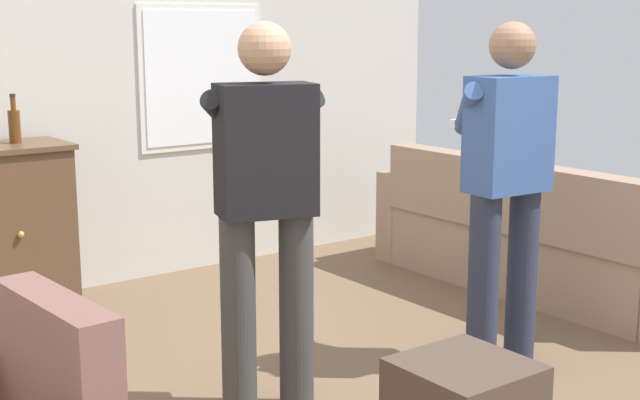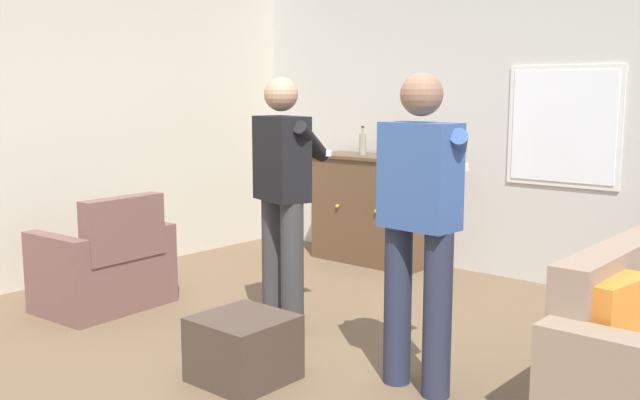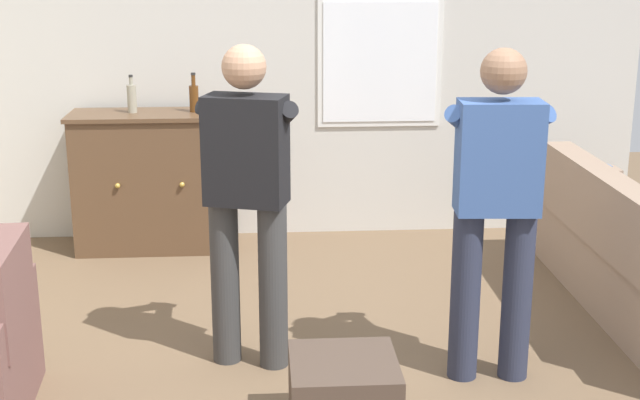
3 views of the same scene
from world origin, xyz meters
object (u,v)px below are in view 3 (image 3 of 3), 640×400
sideboard_cabinet (154,181)px  ottoman (344,397)px  person_standing_left (248,192)px  bottle_liquor_amber (132,98)px  couch (631,261)px  bottle_wine_green (194,97)px  person_standing_right (496,200)px

sideboard_cabinet → ottoman: 2.95m
person_standing_left → ottoman: bearing=-61.3°
bottle_liquor_amber → ottoman: size_ratio=0.56×
couch → ottoman: couch is taller
sideboard_cabinet → bottle_liquor_amber: 0.62m
bottle_wine_green → person_standing_right: (1.61, -2.20, -0.17)m
bottle_wine_green → couch: bearing=-28.7°
bottle_wine_green → person_standing_left: person_standing_left is taller
ottoman → person_standing_left: (-0.42, 0.77, 0.76)m
couch → person_standing_left: bearing=-167.5°
bottle_liquor_amber → person_standing_right: bearing=-47.0°
bottle_wine_green → person_standing_left: bearing=-78.5°
couch → bottle_liquor_amber: size_ratio=8.66×
couch → person_standing_right: (-1.05, -0.74, 0.61)m
ottoman → person_standing_right: bearing=33.8°
bottle_wine_green → ottoman: 3.00m
bottle_wine_green → bottle_liquor_amber: (-0.44, -0.00, -0.00)m
couch → sideboard_cabinet: 3.30m
bottle_liquor_amber → couch: bearing=-25.1°
ottoman → couch: bearing=34.7°
person_standing_right → sideboard_cabinet: bearing=131.4°
sideboard_cabinet → bottle_wine_green: (0.31, 0.02, 0.61)m
couch → bottle_liquor_amber: 3.51m
couch → person_standing_right: 1.42m
couch → bottle_liquor_amber: (-3.10, 1.45, 0.78)m
couch → person_standing_left: person_standing_left is taller
sideboard_cabinet → person_standing_left: bearing=-69.9°
person_standing_left → person_standing_right: bearing=-11.3°
sideboard_cabinet → bottle_wine_green: size_ratio=4.15×
bottle_wine_green → ottoman: (0.82, -2.73, -0.93)m
bottle_wine_green → bottle_liquor_amber: bearing=-179.4°
bottle_liquor_amber → person_standing_right: (2.05, -2.20, -0.17)m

